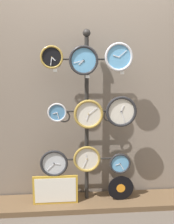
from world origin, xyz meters
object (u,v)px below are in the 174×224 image
object	(u,v)px
clock_top_center	(84,60)
clock_middle_center	(89,114)
display_stand	(87,148)
picture_frame	(55,190)
clock_bottom_right	(120,163)
clock_middle_right	(121,112)
vinyl_record	(121,188)
clock_middle_left	(57,112)
clock_top_left	(52,57)
clock_top_right	(119,57)
clock_bottom_left	(54,163)
clock_bottom_center	(87,159)

from	to	relation	value
clock_top_center	clock_middle_center	size ratio (longest dim) A/B	0.95
display_stand	picture_frame	size ratio (longest dim) A/B	3.93
clock_top_center	clock_bottom_right	world-z (taller)	clock_top_center
clock_middle_right	vinyl_record	xyz separation A→B (m)	(0.02, 0.02, -0.87)
clock_middle_left	vinyl_record	bearing A→B (deg)	0.63
display_stand	clock_top_left	distance (m)	1.03
clock_top_center	clock_top_right	bearing A→B (deg)	4.64
clock_top_center	clock_middle_left	distance (m)	0.58
clock_bottom_left	clock_bottom_right	xyz separation A→B (m)	(0.71, -0.00, -0.02)
clock_top_right	clock_middle_center	xyz separation A→B (m)	(-0.30, -0.01, -0.57)
clock_middle_center	clock_top_right	bearing A→B (deg)	2.04
clock_middle_left	clock_bottom_center	distance (m)	0.59
clock_middle_left	clock_bottom_left	world-z (taller)	clock_middle_left
clock_bottom_right	picture_frame	world-z (taller)	clock_bottom_right
clock_bottom_center	clock_top_left	bearing A→B (deg)	176.85
clock_top_right	clock_bottom_left	size ratio (longest dim) A/B	0.96
display_stand	clock_top_right	bearing A→B (deg)	-15.39
clock_bottom_center	display_stand	bearing A→B (deg)	87.15
clock_middle_center	vinyl_record	xyz separation A→B (m)	(0.36, 0.01, -0.85)
clock_bottom_left	vinyl_record	distance (m)	0.79
clock_middle_center	clock_middle_right	size ratio (longest dim) A/B	0.94
vinyl_record	clock_top_center	bearing A→B (deg)	-175.75
display_stand	vinyl_record	world-z (taller)	display_stand
clock_bottom_left	clock_bottom_center	xyz separation A→B (m)	(0.35, -0.03, 0.05)
clock_middle_center	clock_top_left	bearing A→B (deg)	179.38
clock_bottom_left	clock_top_left	bearing A→B (deg)	-60.23
clock_middle_right	vinyl_record	bearing A→B (deg)	35.75
clock_middle_center	vinyl_record	distance (m)	0.92
display_stand	clock_top_center	world-z (taller)	display_stand
clock_middle_right	vinyl_record	world-z (taller)	clock_middle_right
clock_middle_right	clock_bottom_right	size ratio (longest dim) A/B	1.40
display_stand	clock_middle_left	distance (m)	0.53
clock_bottom_left	clock_bottom_right	world-z (taller)	clock_bottom_left
clock_middle_right	clock_bottom_center	world-z (taller)	clock_middle_right
clock_top_center	clock_bottom_center	world-z (taller)	clock_top_center
clock_bottom_center	clock_bottom_right	distance (m)	0.37
clock_middle_right	vinyl_record	size ratio (longest dim) A/B	1.14
clock_top_right	vinyl_record	world-z (taller)	clock_top_right
clock_bottom_right	vinyl_record	bearing A→B (deg)	4.27
clock_top_right	clock_bottom_right	size ratio (longest dim) A/B	1.23
clock_bottom_center	clock_middle_right	bearing A→B (deg)	1.90
clock_top_left	clock_top_center	xyz separation A→B (m)	(0.31, -0.02, -0.03)
clock_middle_left	picture_frame	size ratio (longest dim) A/B	0.40
clock_middle_left	clock_middle_center	xyz separation A→B (m)	(0.32, -0.01, -0.02)
display_stand	clock_bottom_right	size ratio (longest dim) A/B	8.21
clock_middle_left	clock_bottom_right	distance (m)	0.88
clock_top_left	clock_top_right	world-z (taller)	clock_top_right
clock_middle_left	clock_bottom_center	world-z (taller)	clock_middle_left
display_stand	clock_middle_center	xyz separation A→B (m)	(0.01, -0.10, 0.40)
clock_top_left	clock_bottom_right	distance (m)	1.33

